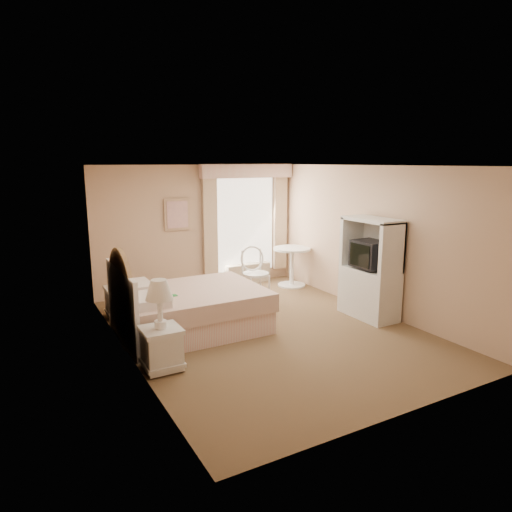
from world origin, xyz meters
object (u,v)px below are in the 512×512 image
bed (185,309)px  cafe_chair (254,269)px  nightstand_near (161,337)px  nightstand_far (119,293)px  round_table (292,261)px  armoire (370,277)px

bed → cafe_chair: bed is taller
nightstand_near → nightstand_far: (0.00, 2.30, -0.03)m
nightstand_near → round_table: bearing=35.0°
nightstand_near → cafe_chair: nightstand_near is taller
nightstand_far → cafe_chair: bearing=-5.8°
bed → round_table: bearing=25.9°
round_table → armoire: 2.25m
bed → nightstand_far: (-0.72, 1.17, 0.05)m
cafe_chair → bed: bearing=-148.1°
nightstand_near → round_table: (3.59, 2.52, 0.11)m
armoire → cafe_chair: bearing=124.3°
bed → armoire: size_ratio=1.29×
armoire → nightstand_far: bearing=150.9°
nightstand_near → armoire: 3.67m
round_table → cafe_chair: (-1.15, -0.47, 0.05)m
round_table → cafe_chair: 1.24m
bed → cafe_chair: bearing=28.3°
bed → armoire: bearing=-16.3°
nightstand_far → round_table: (3.59, 0.22, 0.14)m
bed → nightstand_near: size_ratio=1.88×
nightstand_near → cafe_chair: (2.44, 2.05, 0.15)m
bed → nightstand_near: bed is taller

